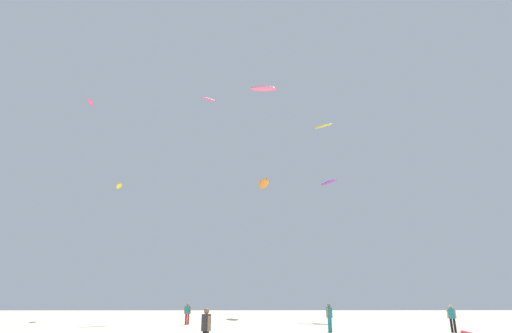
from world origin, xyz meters
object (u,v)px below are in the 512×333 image
Objects in this scene: kite_aloft_5 at (91,102)px; kite_aloft_6 at (119,186)px; person_left at (187,312)px; kite_aloft_1 at (264,184)px; person_right at (452,316)px; person_midground at (329,315)px; kite_aloft_3 at (323,126)px; kite_aloft_4 at (209,99)px; kite_aloft_0 at (329,182)px; kite_aloft_2 at (264,89)px; person_foreground at (206,327)px.

kite_aloft_5 is 12.68m from kite_aloft_6.
kite_aloft_1 is (6.76, 17.38, 15.74)m from person_left.
person_right is 0.73× the size of kite_aloft_5.
kite_aloft_6 reaches higher than person_left.
kite_aloft_5 is 0.89× the size of kite_aloft_6.
kite_aloft_3 is at bearing -62.60° from person_midground.
kite_aloft_4 is 0.93× the size of kite_aloft_6.
person_midground is at bearing -37.54° from kite_aloft_5.
kite_aloft_2 is at bearing -124.37° from kite_aloft_0.
person_foreground is 24.59m from kite_aloft_2.
person_right is 32.46m from kite_aloft_3.
kite_aloft_3 is (8.13, -2.40, 7.50)m from kite_aloft_1.
kite_aloft_4 reaches higher than person_right.
kite_aloft_2 is (2.83, 15.18, 19.14)m from person_foreground.
person_right is 0.71× the size of kite_aloft_4.
person_right is at bearing -30.70° from kite_aloft_5.
kite_aloft_0 is at bearing -6.65° from kite_aloft_5.
person_foreground is 0.75× the size of kite_aloft_5.
kite_aloft_4 is at bearing 11.96° from kite_aloft_6.
person_right is at bearing 179.43° from person_foreground.
kite_aloft_5 is (-16.00, 12.61, 25.38)m from person_left.
kite_aloft_2 is 1.13× the size of kite_aloft_5.
kite_aloft_2 is at bearing -33.62° from kite_aloft_5.
kite_aloft_5 is at bearing 173.35° from kite_aloft_0.
kite_aloft_4 is at bearing 5.53° from kite_aloft_5.
kite_aloft_4 is (-10.81, 21.52, 26.66)m from person_midground.
person_right is 37.26m from kite_aloft_6.
kite_aloft_1 is 18.49m from kite_aloft_6.
kite_aloft_6 is (-10.81, 11.95, 13.83)m from person_left.
kite_aloft_1 is 1.65× the size of kite_aloft_3.
kite_aloft_0 is at bearing -63.54° from person_midground.
person_left is at bearing 160.85° from kite_aloft_2.
kite_aloft_4 is at bearing -23.81° from person_midground.
kite_aloft_1 reaches higher than kite_aloft_6.
kite_aloft_6 is (5.19, -0.66, -11.55)m from kite_aloft_5.
kite_aloft_0 is 11.36m from kite_aloft_3.
person_left is at bearing -113.87° from person_foreground.
person_left is 20.25m from kite_aloft_2.
kite_aloft_4 is at bearing -117.45° from person_foreground.
person_right is 0.63× the size of kite_aloft_3.
kite_aloft_5 is at bearing -91.99° from person_foreground.
kite_aloft_2 is (6.21, -2.16, 19.15)m from person_left.
kite_aloft_0 is 1.08× the size of kite_aloft_3.
kite_aloft_0 is 1.21× the size of kite_aloft_4.
kite_aloft_0 is at bearing 55.63° from kite_aloft_2.
person_midground is 0.67× the size of kite_aloft_3.
person_foreground is at bearing -100.54° from kite_aloft_2.
kite_aloft_5 is at bearing -168.15° from kite_aloft_1.
kite_aloft_3 is (11.51, 32.32, 23.22)m from person_foreground.
kite_aloft_4 reaches higher than kite_aloft_1.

